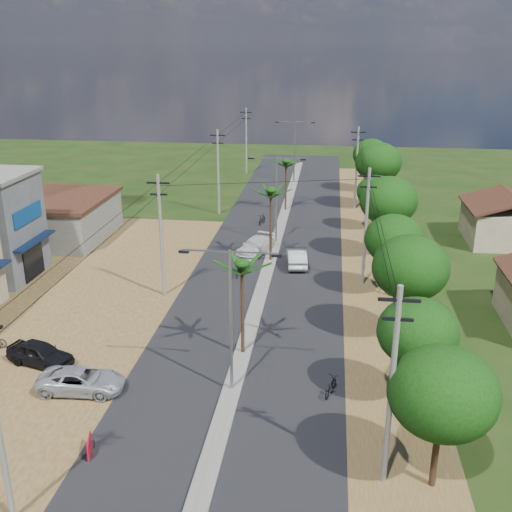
% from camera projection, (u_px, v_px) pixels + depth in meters
% --- Properties ---
extents(ground, '(160.00, 160.00, 0.00)m').
position_uv_depth(ground, '(232.00, 391.00, 31.88)').
color(ground, black).
rests_on(ground, ground).
extents(road, '(12.00, 110.00, 0.04)m').
position_uv_depth(road, '(264.00, 284.00, 45.87)').
color(road, black).
rests_on(road, ground).
extents(median, '(1.00, 90.00, 0.18)m').
position_uv_depth(median, '(268.00, 269.00, 48.65)').
color(median, '#605E56').
rests_on(median, ground).
extents(dirt_lot_west, '(18.00, 46.00, 0.04)m').
position_uv_depth(dirt_lot_west, '(36.00, 312.00, 41.11)').
color(dirt_lot_west, '#513C1B').
rests_on(dirt_lot_west, ground).
extents(dirt_shoulder_east, '(5.00, 90.00, 0.03)m').
position_uv_depth(dirt_shoulder_east, '(376.00, 289.00, 44.88)').
color(dirt_shoulder_east, '#513C1B').
rests_on(dirt_shoulder_east, ground).
extents(low_shed, '(10.40, 10.40, 3.95)m').
position_uv_depth(low_shed, '(52.00, 218.00, 56.08)').
color(low_shed, '#605E56').
rests_on(low_shed, ground).
extents(house_east_far, '(7.60, 7.50, 4.60)m').
position_uv_depth(house_east_far, '(508.00, 217.00, 54.73)').
color(house_east_far, gray).
rests_on(house_east_far, ground).
extents(tree_east_a, '(4.40, 4.40, 6.37)m').
position_uv_depth(tree_east_a, '(443.00, 393.00, 23.64)').
color(tree_east_a, black).
rests_on(tree_east_a, ground).
extents(tree_east_b, '(4.00, 4.00, 5.83)m').
position_uv_depth(tree_east_b, '(417.00, 332.00, 29.39)').
color(tree_east_b, black).
rests_on(tree_east_b, ground).
extents(tree_east_c, '(4.60, 4.60, 6.83)m').
position_uv_depth(tree_east_c, '(411.00, 268.00, 35.62)').
color(tree_east_c, black).
rests_on(tree_east_c, ground).
extents(tree_east_d, '(4.20, 4.20, 6.13)m').
position_uv_depth(tree_east_d, '(394.00, 239.00, 42.37)').
color(tree_east_d, black).
rests_on(tree_east_d, ground).
extents(tree_east_e, '(4.80, 4.80, 7.14)m').
position_uv_depth(tree_east_e, '(389.00, 201.00, 49.55)').
color(tree_east_e, black).
rests_on(tree_east_e, ground).
extents(tree_east_f, '(3.80, 3.80, 5.52)m').
position_uv_depth(tree_east_f, '(377.00, 192.00, 57.47)').
color(tree_east_f, black).
rests_on(tree_east_f, ground).
extents(tree_east_g, '(5.00, 5.00, 7.38)m').
position_uv_depth(tree_east_g, '(378.00, 162.00, 64.41)').
color(tree_east_g, black).
rests_on(tree_east_g, ground).
extents(tree_east_h, '(4.40, 4.40, 6.52)m').
position_uv_depth(tree_east_h, '(371.00, 155.00, 72.11)').
color(tree_east_h, black).
rests_on(tree_east_h, ground).
extents(palm_median_near, '(2.00, 2.00, 6.15)m').
position_uv_depth(palm_median_near, '(242.00, 268.00, 33.74)').
color(palm_median_near, black).
rests_on(palm_median_near, ground).
extents(palm_median_mid, '(2.00, 2.00, 6.55)m').
position_uv_depth(palm_median_mid, '(271.00, 194.00, 48.54)').
color(palm_median_mid, black).
rests_on(palm_median_mid, ground).
extents(palm_median_far, '(2.00, 2.00, 5.85)m').
position_uv_depth(palm_median_far, '(286.00, 163.00, 63.69)').
color(palm_median_far, black).
rests_on(palm_median_far, ground).
extents(streetlight_near, '(5.10, 0.18, 8.00)m').
position_uv_depth(streetlight_near, '(231.00, 310.00, 30.26)').
color(streetlight_near, gray).
rests_on(streetlight_near, ground).
extents(streetlight_mid, '(5.10, 0.18, 8.00)m').
position_uv_depth(streetlight_mid, '(277.00, 192.00, 53.58)').
color(streetlight_mid, gray).
rests_on(streetlight_mid, ground).
extents(streetlight_far, '(5.10, 0.18, 8.00)m').
position_uv_depth(streetlight_far, '(295.00, 146.00, 76.91)').
color(streetlight_far, gray).
rests_on(streetlight_far, ground).
extents(utility_pole_w_b, '(1.60, 0.24, 9.00)m').
position_uv_depth(utility_pole_w_b, '(161.00, 233.00, 42.29)').
color(utility_pole_w_b, '#605E56').
rests_on(utility_pole_w_b, ground).
extents(utility_pole_w_c, '(1.60, 0.24, 9.00)m').
position_uv_depth(utility_pole_w_c, '(218.00, 170.00, 62.82)').
color(utility_pole_w_c, '#605E56').
rests_on(utility_pole_w_c, ground).
extents(utility_pole_w_d, '(1.60, 0.24, 9.00)m').
position_uv_depth(utility_pole_w_d, '(246.00, 139.00, 82.41)').
color(utility_pole_w_d, '#605E56').
rests_on(utility_pole_w_d, ground).
extents(utility_pole_e_a, '(1.60, 0.24, 9.00)m').
position_uv_depth(utility_pole_e_a, '(392.00, 384.00, 23.79)').
color(utility_pole_e_a, '#605E56').
rests_on(utility_pole_e_a, ground).
extents(utility_pole_e_b, '(1.60, 0.24, 9.00)m').
position_uv_depth(utility_pole_e_b, '(366.00, 225.00, 44.31)').
color(utility_pole_e_b, '#605E56').
rests_on(utility_pole_e_b, ground).
extents(utility_pole_e_c, '(1.60, 0.24, 9.00)m').
position_uv_depth(utility_pole_e_c, '(357.00, 166.00, 64.84)').
color(utility_pole_e_c, '#605E56').
rests_on(utility_pole_e_c, ground).
extents(car_silver_mid, '(2.06, 4.52, 1.44)m').
position_uv_depth(car_silver_mid, '(296.00, 257.00, 49.44)').
color(car_silver_mid, '#A6A9AE').
rests_on(car_silver_mid, ground).
extents(car_white_far, '(3.43, 5.15, 1.39)m').
position_uv_depth(car_white_far, '(255.00, 246.00, 52.14)').
color(car_white_far, beige).
rests_on(car_white_far, ground).
extents(car_parked_silver, '(4.66, 2.32, 1.27)m').
position_uv_depth(car_parked_silver, '(82.00, 381.00, 31.66)').
color(car_parked_silver, '#A6A9AE').
rests_on(car_parked_silver, ground).
extents(car_parked_dark, '(4.31, 2.66, 1.37)m').
position_uv_depth(car_parked_dark, '(40.00, 354.00, 34.28)').
color(car_parked_dark, black).
rests_on(car_parked_dark, ground).
extents(moto_rider_east, '(1.08, 1.81, 0.90)m').
position_uv_depth(moto_rider_east, '(330.00, 387.00, 31.46)').
color(moto_rider_east, black).
rests_on(moto_rider_east, ground).
extents(moto_rider_west_a, '(0.69, 1.64, 0.84)m').
position_uv_depth(moto_rider_west_a, '(237.00, 271.00, 47.29)').
color(moto_rider_west_a, black).
rests_on(moto_rider_west_a, ground).
extents(moto_rider_west_b, '(0.94, 1.89, 1.09)m').
position_uv_depth(moto_rider_west_b, '(262.00, 219.00, 60.52)').
color(moto_rider_west_b, black).
rests_on(moto_rider_west_b, ground).
extents(roadside_sign, '(0.34, 1.07, 0.90)m').
position_uv_depth(roadside_sign, '(90.00, 447.00, 26.84)').
color(roadside_sign, '#A70F21').
rests_on(roadside_sign, ground).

